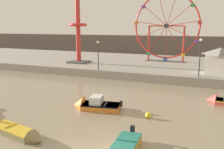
% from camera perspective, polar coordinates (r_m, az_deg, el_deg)
% --- Properties ---
extents(quay_promenade, '(110.00, 20.32, 1.03)m').
position_cam_1_polar(quay_promenade, '(38.39, 14.75, 1.76)').
color(quay_promenade, gray).
rests_on(quay_promenade, ground_plane).
extents(distant_town_skyline, '(140.00, 3.00, 4.40)m').
position_cam_1_polar(distant_town_skyline, '(58.30, 17.86, 6.29)').
color(distant_town_skyline, '#564C47').
rests_on(distant_town_skyline, ground_plane).
extents(motorboat_orange_hull, '(4.07, 2.27, 1.58)m').
position_cam_1_polar(motorboat_orange_hull, '(19.74, -4.56, -7.06)').
color(motorboat_orange_hull, orange).
rests_on(motorboat_orange_hull, ground_plane).
extents(motorboat_olive_wood, '(4.53, 1.81, 1.02)m').
position_cam_1_polar(motorboat_olive_wood, '(15.89, -20.37, -12.63)').
color(motorboat_olive_wood, olive).
rests_on(motorboat_olive_wood, ground_plane).
extents(ferris_wheel_red_frame, '(10.36, 1.20, 10.62)m').
position_cam_1_polar(ferris_wheel_red_frame, '(39.78, 12.50, 10.63)').
color(ferris_wheel_red_frame, red).
rests_on(ferris_wheel_red_frame, quay_promenade).
extents(drop_tower_red_tower, '(2.80, 2.80, 13.34)m').
position_cam_1_polar(drop_tower_red_tower, '(37.82, -7.89, 11.13)').
color(drop_tower_red_tower, '#BC332D').
rests_on(drop_tower_red_tower, quay_promenade).
extents(carnival_booth_white_ticket, '(3.58, 4.14, 3.04)m').
position_cam_1_polar(carnival_booth_white_ticket, '(31.43, 23.79, 3.08)').
color(carnival_booth_white_ticket, silver).
rests_on(carnival_booth_white_ticket, quay_promenade).
extents(promenade_lamp_near, '(0.32, 0.32, 3.66)m').
position_cam_1_polar(promenade_lamp_near, '(31.27, -3.23, 5.49)').
color(promenade_lamp_near, '#2D2D33').
rests_on(promenade_lamp_near, quay_promenade).
extents(promenade_lamp_far, '(0.32, 0.32, 4.20)m').
position_cam_1_polar(promenade_lamp_far, '(28.07, 19.76, 4.86)').
color(promenade_lamp_far, '#2D2D33').
rests_on(promenade_lamp_far, quay_promenade).
extents(mooring_buoy_orange, '(0.44, 0.44, 0.44)m').
position_cam_1_polar(mooring_buoy_orange, '(17.95, 8.38, -9.34)').
color(mooring_buoy_orange, yellow).
rests_on(mooring_buoy_orange, ground_plane).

